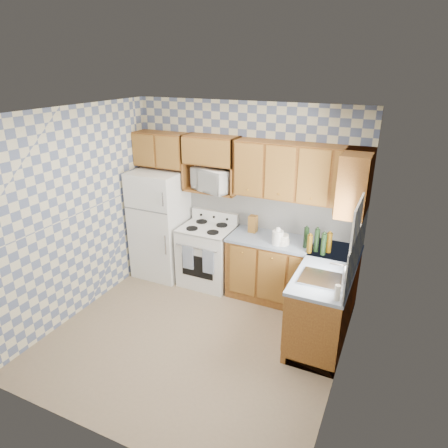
{
  "coord_description": "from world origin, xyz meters",
  "views": [
    {
      "loc": [
        2.05,
        -3.54,
        3.16
      ],
      "look_at": [
        0.05,
        0.75,
        1.25
      ],
      "focal_mm": 32.0,
      "sensor_mm": 36.0,
      "label": 1
    }
  ],
  "objects": [
    {
      "name": "bottle_0",
      "position": [
        1.17,
        1.14,
        1.07
      ],
      "size": [
        0.07,
        0.07,
        0.31
      ],
      "primitive_type": "cylinder",
      "color": "black",
      "rests_on": "countertop_back"
    },
    {
      "name": "knife_block",
      "position": [
        0.2,
        1.4,
        1.04
      ],
      "size": [
        0.11,
        0.11,
        0.24
      ],
      "primitive_type": "cube",
      "rotation": [
        0.0,
        0.0,
        -0.04
      ],
      "color": "brown",
      "rests_on": "countertop_back"
    },
    {
      "name": "refrigerator",
      "position": [
        -1.27,
        1.25,
        0.84
      ],
      "size": [
        0.75,
        0.7,
        1.68
      ],
      "primitive_type": "cube",
      "color": "white",
      "rests_on": "floor"
    },
    {
      "name": "cooktop",
      "position": [
        -0.47,
        1.28,
        0.91
      ],
      "size": [
        0.76,
        0.65,
        0.02
      ],
      "primitive_type": "cube",
      "color": "silver",
      "rests_on": "stove_body"
    },
    {
      "name": "microwave",
      "position": [
        -0.42,
        1.42,
        1.61
      ],
      "size": [
        0.69,
        0.57,
        0.33
      ],
      "primitive_type": "imported",
      "rotation": [
        0.0,
        0.0,
        -0.32
      ],
      "color": "white",
      "rests_on": "microwave_shelf"
    },
    {
      "name": "bottle_1",
      "position": [
        1.27,
        1.08,
        1.06
      ],
      "size": [
        0.07,
        0.07,
        0.29
      ],
      "primitive_type": "cylinder",
      "color": "black",
      "rests_on": "countertop_back"
    },
    {
      "name": "sink",
      "position": [
        1.4,
        0.45,
        0.93
      ],
      "size": [
        0.48,
        0.4,
        0.03
      ],
      "primitive_type": "cube",
      "color": "#B7B7BC",
      "rests_on": "countertop_right"
    },
    {
      "name": "right_wall",
      "position": [
        1.7,
        0.0,
        1.35
      ],
      "size": [
        0.02,
        3.2,
        2.7
      ],
      "primitive_type": "cube",
      "color": "slate",
      "rests_on": "ground"
    },
    {
      "name": "floor",
      "position": [
        0.0,
        0.0,
        0.0
      ],
      "size": [
        3.4,
        3.4,
        0.0
      ],
      "primitive_type": "plane",
      "color": "#7E6A51",
      "rests_on": "ground"
    },
    {
      "name": "dish_towel_left",
      "position": [
        -0.61,
        0.93,
        0.55
      ],
      "size": [
        0.17,
        0.02,
        0.36
      ],
      "primitive_type": "cube",
      "color": "navy",
      "rests_on": "stove_body"
    },
    {
      "name": "countertop_back",
      "position": [
        0.82,
        1.3,
        0.9
      ],
      "size": [
        1.77,
        0.63,
        0.04
      ],
      "primitive_type": "cube",
      "color": "slate",
      "rests_on": "base_cabinets_back"
    },
    {
      "name": "backsplash_back",
      "position": [
        0.4,
        1.59,
        1.2
      ],
      "size": [
        2.6,
        0.02,
        0.56
      ],
      "primitive_type": "cube",
      "color": "white",
      "rests_on": "back_wall"
    },
    {
      "name": "food_containers",
      "position": [
        0.71,
        1.18,
        0.98
      ],
      "size": [
        0.19,
        0.19,
        0.13
      ],
      "primitive_type": null,
      "color": "beige",
      "rests_on": "countertop_back"
    },
    {
      "name": "backsplash_right",
      "position": [
        1.69,
        0.8,
        1.2
      ],
      "size": [
        0.02,
        1.6,
        0.56
      ],
      "primitive_type": "cube",
      "color": "white",
      "rests_on": "right_wall"
    },
    {
      "name": "soap_bottle",
      "position": [
        1.62,
        0.1,
        1.01
      ],
      "size": [
        0.06,
        0.06,
        0.17
      ],
      "primitive_type": "cylinder",
      "color": "beige",
      "rests_on": "countertop_right"
    },
    {
      "name": "backguard",
      "position": [
        -0.47,
        1.55,
        1.0
      ],
      "size": [
        0.76,
        0.08,
        0.17
      ],
      "primitive_type": "cube",
      "color": "white",
      "rests_on": "cooktop"
    },
    {
      "name": "bottle_3",
      "position": [
        1.1,
        1.06,
        1.04
      ],
      "size": [
        0.07,
        0.07,
        0.24
      ],
      "primitive_type": "cylinder",
      "color": "#4C3308",
      "rests_on": "countertop_back"
    },
    {
      "name": "window",
      "position": [
        1.69,
        0.45,
        1.45
      ],
      "size": [
        0.02,
        0.66,
        0.86
      ],
      "primitive_type": "cube",
      "color": "silver",
      "rests_on": "right_wall"
    },
    {
      "name": "base_cabinets_back",
      "position": [
        0.82,
        1.3,
        0.44
      ],
      "size": [
        1.75,
        0.6,
        0.88
      ],
      "primitive_type": "cube",
      "color": "#603016",
      "rests_on": "floor"
    },
    {
      "name": "bottle_4",
      "position": [
        1.02,
        1.2,
        1.06
      ],
      "size": [
        0.07,
        0.07,
        0.28
      ],
      "primitive_type": "cylinder",
      "color": "black",
      "rests_on": "countertop_back"
    },
    {
      "name": "microwave_shelf",
      "position": [
        -0.47,
        1.44,
        1.44
      ],
      "size": [
        0.8,
        0.33,
        0.03
      ],
      "primitive_type": "cube",
      "color": "#603016",
      "rests_on": "back_wall"
    },
    {
      "name": "upper_cabinets_right",
      "position": [
        1.53,
        1.25,
        1.85
      ],
      "size": [
        0.33,
        0.7,
        0.74
      ],
      "primitive_type": "cube",
      "color": "#603016",
      "rests_on": "right_wall"
    },
    {
      "name": "upper_cabinets_back",
      "position": [
        0.82,
        1.44,
        1.85
      ],
      "size": [
        1.75,
        0.33,
        0.74
      ],
      "primitive_type": "cube",
      "color": "#603016",
      "rests_on": "back_wall"
    },
    {
      "name": "base_cabinets_right",
      "position": [
        1.4,
        0.8,
        0.44
      ],
      "size": [
        0.6,
        1.6,
        0.88
      ],
      "primitive_type": "cube",
      "color": "#603016",
      "rests_on": "floor"
    },
    {
      "name": "bottle_2",
      "position": [
        1.32,
        1.18,
        1.05
      ],
      "size": [
        0.07,
        0.07,
        0.26
      ],
      "primitive_type": "cylinder",
      "color": "#4C3308",
      "rests_on": "countertop_back"
    },
    {
      "name": "dish_towel_right",
      "position": [
        -0.28,
        0.93,
        0.55
      ],
      "size": [
        0.17,
        0.02,
        0.36
      ],
      "primitive_type": "cube",
      "color": "navy",
      "rests_on": "stove_body"
    },
    {
      "name": "electric_kettle",
      "position": [
        0.65,
        1.14,
        1.02
      ],
      "size": [
        0.15,
        0.15,
        0.19
      ],
      "primitive_type": "cylinder",
      "color": "white",
      "rests_on": "countertop_back"
    },
    {
      "name": "stove_body",
      "position": [
        -0.47,
        1.28,
        0.45
      ],
      "size": [
        0.76,
        0.65,
        0.9
      ],
      "primitive_type": "cube",
      "color": "white",
      "rests_on": "floor"
    },
    {
      "name": "countertop_right",
      "position": [
        1.4,
        0.8,
        0.9
      ],
      "size": [
        0.63,
        1.6,
        0.04
      ],
      "primitive_type": "cube",
      "color": "slate",
      "rests_on": "base_cabinets_right"
    },
    {
      "name": "back_wall",
      "position": [
        0.0,
        1.6,
        1.35
      ],
      "size": [
        3.4,
        0.02,
        2.7
      ],
      "primitive_type": "cube",
      "color": "slate",
      "rests_on": "ground"
    },
    {
      "name": "upper_cabinets_fridge",
      "position": [
        -1.29,
        1.44,
        1.97
      ],
      "size": [
        0.82,
        0.33,
        0.5
      ],
      "primitive_type": "cube",
      "color": "#603016",
      "rests_on": "back_wall"
    }
  ]
}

